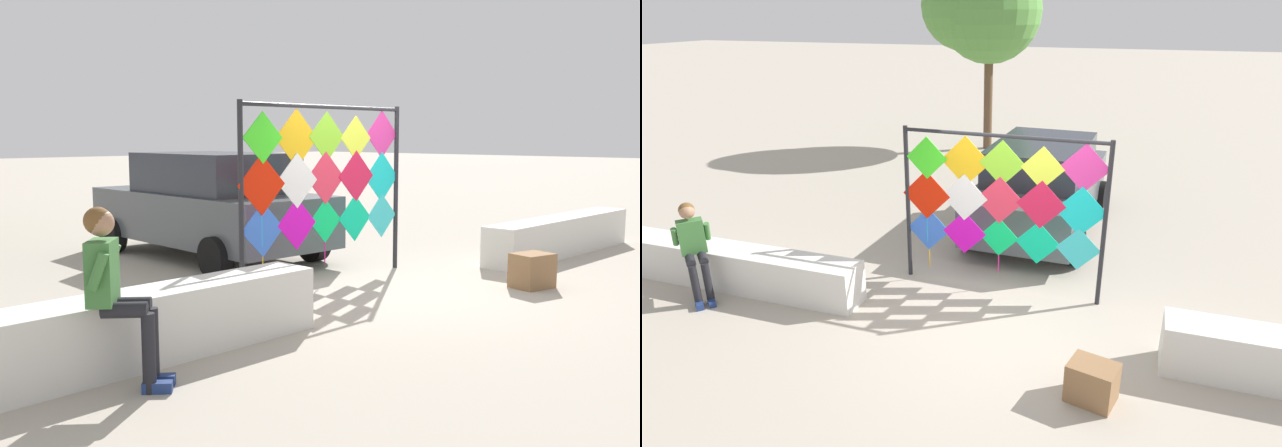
% 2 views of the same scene
% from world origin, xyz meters
% --- Properties ---
extents(ground, '(120.00, 120.00, 0.00)m').
position_xyz_m(ground, '(0.00, 0.00, 0.00)').
color(ground, '#ADA393').
extents(plaza_ledge_left, '(4.29, 0.57, 0.66)m').
position_xyz_m(plaza_ledge_left, '(-4.27, -0.38, 0.33)').
color(plaza_ledge_left, silver).
rests_on(plaza_ledge_left, ground).
extents(plaza_ledge_right, '(4.29, 0.57, 0.66)m').
position_xyz_m(plaza_ledge_right, '(4.27, -0.38, 0.33)').
color(plaza_ledge_right, silver).
rests_on(plaza_ledge_right, ground).
extents(kite_display_rack, '(3.17, 0.08, 2.51)m').
position_xyz_m(kite_display_rack, '(-0.31, 0.89, 1.52)').
color(kite_display_rack, '#232328').
rests_on(kite_display_rack, ground).
extents(seated_vendor, '(0.72, 0.70, 1.51)m').
position_xyz_m(seated_vendor, '(-4.55, -0.86, 0.89)').
color(seated_vendor, black).
rests_on(seated_vendor, ground).
extents(parked_car, '(2.31, 4.64, 1.78)m').
position_xyz_m(parked_car, '(-0.21, 3.74, 0.90)').
color(parked_car, '#4C5156').
rests_on(parked_car, ground).
extents(cardboard_box_large, '(0.61, 0.51, 0.47)m').
position_xyz_m(cardboard_box_large, '(1.40, -1.36, 0.24)').
color(cardboard_box_large, olive).
rests_on(cardboard_box_large, ground).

